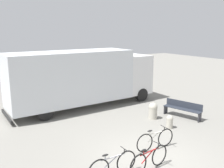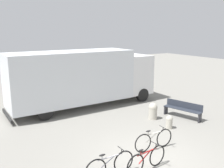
{
  "view_description": "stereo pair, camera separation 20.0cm",
  "coord_description": "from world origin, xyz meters",
  "px_view_note": "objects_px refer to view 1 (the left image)",
  "views": [
    {
      "loc": [
        -5.49,
        -6.14,
        4.46
      ],
      "look_at": [
        1.33,
        4.5,
        1.72
      ],
      "focal_mm": 40.0,
      "sensor_mm": 36.0,
      "label": 1
    },
    {
      "loc": [
        -5.32,
        -6.25,
        4.46
      ],
      "look_at": [
        1.33,
        4.5,
        1.72
      ],
      "focal_mm": 40.0,
      "sensor_mm": 36.0,
      "label": 2
    }
  ],
  "objects_px": {
    "park_bench": "(183,108)",
    "bicycle_far": "(155,140)",
    "delivery_truck": "(83,77)",
    "bollard_far_bench": "(153,110)",
    "bicycle_near": "(113,165)",
    "bicycle_middle": "(149,159)",
    "bollard_near_bench": "(170,121)"
  },
  "relations": [
    {
      "from": "bollard_far_bench",
      "to": "delivery_truck",
      "type": "bearing_deg",
      "value": 118.48
    },
    {
      "from": "bollard_far_bench",
      "to": "bicycle_near",
      "type": "bearing_deg",
      "value": -144.42
    },
    {
      "from": "bicycle_far",
      "to": "bollard_near_bench",
      "type": "xyz_separation_m",
      "value": [
        2.01,
        1.23,
        -0.06
      ]
    },
    {
      "from": "bicycle_far",
      "to": "bollard_far_bench",
      "type": "height_order",
      "value": "bollard_far_bench"
    },
    {
      "from": "bicycle_far",
      "to": "bollard_far_bench",
      "type": "distance_m",
      "value": 3.39
    },
    {
      "from": "bicycle_far",
      "to": "bicycle_middle",
      "type": "bearing_deg",
      "value": -136.19
    },
    {
      "from": "bicycle_middle",
      "to": "bicycle_far",
      "type": "relative_size",
      "value": 1.0
    },
    {
      "from": "delivery_truck",
      "to": "bicycle_middle",
      "type": "distance_m",
      "value": 7.66
    },
    {
      "from": "park_bench",
      "to": "bicycle_middle",
      "type": "xyz_separation_m",
      "value": [
        -4.83,
        -2.93,
        -0.09
      ]
    },
    {
      "from": "park_bench",
      "to": "bicycle_far",
      "type": "distance_m",
      "value": 4.13
    },
    {
      "from": "park_bench",
      "to": "bicycle_near",
      "type": "xyz_separation_m",
      "value": [
        -6.0,
        -2.59,
        -0.09
      ]
    },
    {
      "from": "bicycle_far",
      "to": "bollard_near_bench",
      "type": "bearing_deg",
      "value": 34.71
    },
    {
      "from": "delivery_truck",
      "to": "bollard_near_bench",
      "type": "height_order",
      "value": "delivery_truck"
    },
    {
      "from": "park_bench",
      "to": "bicycle_near",
      "type": "bearing_deg",
      "value": 97.58
    },
    {
      "from": "delivery_truck",
      "to": "bicycle_far",
      "type": "xyz_separation_m",
      "value": [
        -0.12,
        -6.41,
        -1.42
      ]
    },
    {
      "from": "delivery_truck",
      "to": "bollard_far_bench",
      "type": "xyz_separation_m",
      "value": [
        2.08,
        -3.83,
        -1.36
      ]
    },
    {
      "from": "bicycle_near",
      "to": "bollard_far_bench",
      "type": "bearing_deg",
      "value": 36.08
    },
    {
      "from": "bollard_far_bench",
      "to": "bicycle_middle",
      "type": "bearing_deg",
      "value": -133.18
    },
    {
      "from": "delivery_truck",
      "to": "bicycle_near",
      "type": "xyz_separation_m",
      "value": [
        -2.46,
        -7.07,
        -1.42
      ]
    },
    {
      "from": "bicycle_far",
      "to": "bollard_near_bench",
      "type": "height_order",
      "value": "bicycle_far"
    },
    {
      "from": "bicycle_near",
      "to": "bicycle_middle",
      "type": "distance_m",
      "value": 1.22
    },
    {
      "from": "delivery_truck",
      "to": "bollard_near_bench",
      "type": "xyz_separation_m",
      "value": [
        1.89,
        -5.18,
        -1.48
      ]
    },
    {
      "from": "park_bench",
      "to": "bicycle_near",
      "type": "distance_m",
      "value": 6.54
    },
    {
      "from": "bollard_near_bench",
      "to": "bicycle_far",
      "type": "bearing_deg",
      "value": -148.59
    },
    {
      "from": "delivery_truck",
      "to": "bicycle_near",
      "type": "distance_m",
      "value": 7.62
    },
    {
      "from": "bicycle_middle",
      "to": "bollard_near_bench",
      "type": "height_order",
      "value": "bicycle_middle"
    },
    {
      "from": "park_bench",
      "to": "bollard_far_bench",
      "type": "bearing_deg",
      "value": 49.98
    },
    {
      "from": "delivery_truck",
      "to": "bicycle_near",
      "type": "bearing_deg",
      "value": -110.16
    },
    {
      "from": "bollard_near_bench",
      "to": "bollard_far_bench",
      "type": "relative_size",
      "value": 0.73
    },
    {
      "from": "delivery_truck",
      "to": "bollard_near_bench",
      "type": "relative_size",
      "value": 14.35
    },
    {
      "from": "bicycle_near",
      "to": "bicycle_middle",
      "type": "xyz_separation_m",
      "value": [
        1.17,
        -0.34,
        0.0
      ]
    },
    {
      "from": "delivery_truck",
      "to": "bicycle_middle",
      "type": "height_order",
      "value": "delivery_truck"
    }
  ]
}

